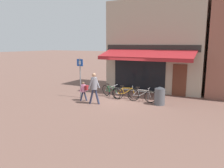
% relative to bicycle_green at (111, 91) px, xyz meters
% --- Properties ---
extents(ground_plane, '(160.00, 160.00, 0.00)m').
position_rel_bicycle_green_xyz_m(ground_plane, '(0.73, -0.34, -0.39)').
color(ground_plane, brown).
extents(shop_front, '(6.87, 4.78, 6.43)m').
position_rel_bicycle_green_xyz_m(shop_front, '(1.71, 3.93, 2.82)').
color(shop_front, tan).
rests_on(shop_front, ground_plane).
extents(bike_rack_rail, '(2.71, 0.04, 0.57)m').
position_rel_bicycle_green_xyz_m(bike_rack_rail, '(1.13, 0.14, 0.07)').
color(bike_rack_rail, '#47494F').
rests_on(bike_rack_rail, ground_plane).
extents(bicycle_green, '(1.73, 0.90, 0.89)m').
position_rel_bicycle_green_xyz_m(bicycle_green, '(0.00, 0.00, 0.00)').
color(bicycle_green, black).
rests_on(bicycle_green, ground_plane).
extents(bicycle_orange, '(1.61, 0.87, 0.86)m').
position_rel_bicycle_green_xyz_m(bicycle_orange, '(1.05, 0.02, -0.01)').
color(bicycle_orange, black).
rests_on(bicycle_orange, ground_plane).
extents(bicycle_silver, '(1.77, 0.52, 0.87)m').
position_rel_bicycle_green_xyz_m(bicycle_silver, '(2.14, -0.14, 0.01)').
color(bicycle_silver, black).
rests_on(bicycle_silver, ground_plane).
extents(pedestrian_adult, '(0.63, 0.54, 1.81)m').
position_rel_bicycle_green_xyz_m(pedestrian_adult, '(-0.08, -1.86, 0.71)').
color(pedestrian_adult, '#282D47').
rests_on(pedestrian_adult, ground_plane).
extents(pedestrian_child, '(0.50, 0.51, 1.17)m').
position_rel_bicycle_green_xyz_m(pedestrian_child, '(-1.01, -1.55, 0.33)').
color(pedestrian_child, '#282D47').
rests_on(pedestrian_child, ground_plane).
extents(litter_bin, '(0.60, 0.60, 1.04)m').
position_rel_bicycle_green_xyz_m(litter_bin, '(3.24, -0.25, 0.13)').
color(litter_bin, '#515459').
rests_on(litter_bin, ground_plane).
extents(parking_sign, '(0.44, 0.07, 2.52)m').
position_rel_bicycle_green_xyz_m(parking_sign, '(-1.66, -1.00, 1.15)').
color(parking_sign, slate).
rests_on(parking_sign, ground_plane).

